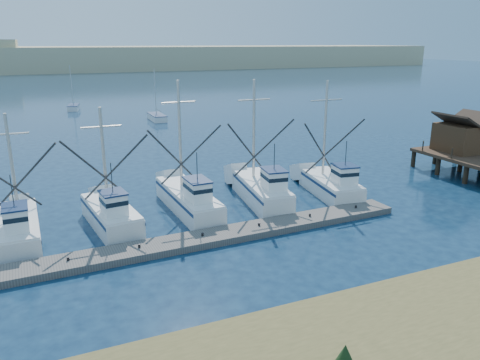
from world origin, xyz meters
name	(u,v)px	position (x,y,z in m)	size (l,w,h in m)	color
ground	(351,261)	(0.00, 0.00, 0.00)	(500.00, 500.00, 0.00)	#0C2038
floating_dock	(172,245)	(-9.02, 5.82, 0.22)	(32.85, 2.19, 0.44)	#5E5954
dune_ridge	(68,58)	(0.00, 210.00, 5.00)	(360.00, 60.00, 10.00)	tan
trawler_fleet	(144,208)	(-9.54, 11.05, 0.97)	(32.88, 9.25, 9.49)	white
sailboat_near	(157,117)	(1.96, 53.98, 0.49)	(2.01, 5.90, 8.10)	white
sailboat_far	(74,107)	(-9.26, 71.73, 0.50)	(2.62, 5.14, 8.10)	white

